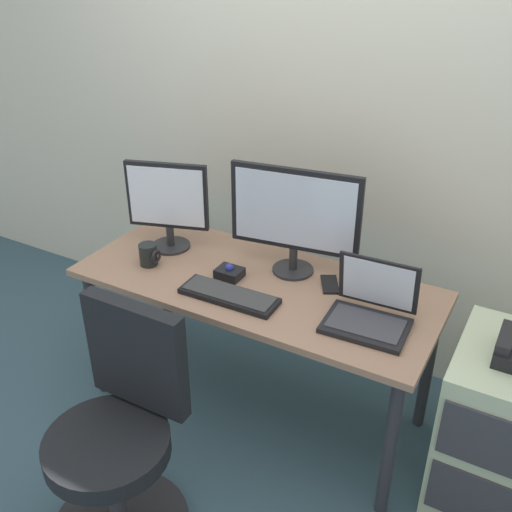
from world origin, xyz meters
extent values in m
plane|color=#344F5B|center=(0.00, 0.00, 0.00)|extent=(8.00, 8.00, 0.00)
cube|color=beige|center=(0.00, 0.68, 1.40)|extent=(6.00, 0.10, 2.80)
cube|color=#957057|center=(0.00, 0.00, 0.69)|extent=(1.55, 0.65, 0.03)
cylinder|color=#2D2D33|center=(-0.71, -0.27, 0.34)|extent=(0.05, 0.05, 0.67)
cylinder|color=#2D2D33|center=(0.71, -0.27, 0.34)|extent=(0.05, 0.05, 0.67)
cylinder|color=#2D2D33|center=(-0.71, 0.27, 0.34)|extent=(0.05, 0.05, 0.67)
cylinder|color=#2D2D33|center=(0.71, 0.27, 0.34)|extent=(0.05, 0.05, 0.67)
cube|color=beige|center=(1.06, 0.04, 0.34)|extent=(0.42, 0.52, 0.68)
cube|color=#38383D|center=(1.06, -0.23, 0.49)|extent=(0.38, 0.01, 0.23)
cube|color=#38383D|center=(1.06, -0.23, 0.21)|extent=(0.38, 0.01, 0.23)
cube|color=black|center=(1.00, 0.02, 0.76)|extent=(0.05, 0.18, 0.04)
cylinder|color=#333338|center=(-0.12, -0.84, 0.22)|extent=(0.06, 0.06, 0.39)
cylinder|color=black|center=(-0.12, -0.84, 0.45)|extent=(0.44, 0.44, 0.07)
cube|color=black|center=(-0.12, -0.64, 0.71)|extent=(0.40, 0.06, 0.42)
cylinder|color=#262628|center=(0.10, 0.15, 0.71)|extent=(0.18, 0.18, 0.01)
cylinder|color=#262628|center=(0.10, 0.15, 0.77)|extent=(0.04, 0.04, 0.10)
cube|color=black|center=(0.10, 0.15, 1.00)|extent=(0.56, 0.10, 0.36)
cube|color=silver|center=(0.10, 0.14, 1.00)|extent=(0.51, 0.08, 0.31)
cylinder|color=#262628|center=(-0.50, 0.07, 0.71)|extent=(0.18, 0.18, 0.01)
cylinder|color=#262628|center=(-0.50, 0.07, 0.76)|extent=(0.04, 0.04, 0.09)
cube|color=black|center=(-0.50, 0.07, 0.96)|extent=(0.37, 0.14, 0.31)
cube|color=white|center=(-0.49, 0.06, 0.96)|extent=(0.33, 0.11, 0.27)
cube|color=black|center=(-0.03, -0.17, 0.71)|extent=(0.41, 0.15, 0.02)
cube|color=#353535|center=(-0.03, -0.17, 0.73)|extent=(0.38, 0.12, 0.01)
cube|color=black|center=(0.52, -0.10, 0.71)|extent=(0.32, 0.24, 0.02)
cube|color=#38383D|center=(0.52, -0.10, 0.73)|extent=(0.28, 0.18, 0.00)
cube|color=black|center=(0.52, 0.03, 0.83)|extent=(0.31, 0.06, 0.22)
cube|color=silver|center=(0.52, 0.02, 0.83)|extent=(0.27, 0.05, 0.19)
cube|color=black|center=(-0.11, -0.03, 0.72)|extent=(0.11, 0.09, 0.04)
sphere|color=navy|center=(-0.11, -0.03, 0.75)|extent=(0.04, 0.04, 0.04)
cylinder|color=black|center=(-0.48, -0.11, 0.75)|extent=(0.08, 0.08, 0.10)
torus|color=black|center=(-0.44, -0.11, 0.75)|extent=(0.01, 0.06, 0.06)
cube|color=black|center=(0.29, 0.12, 0.71)|extent=(0.13, 0.16, 0.01)
camera|label=1|loc=(1.04, -1.86, 2.01)|focal=41.32mm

